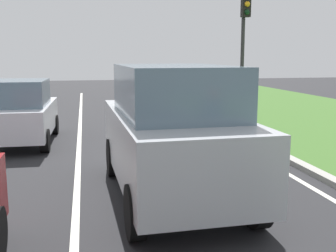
% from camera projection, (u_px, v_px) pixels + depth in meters
% --- Properties ---
extents(ground_plane, '(60.00, 60.00, 0.00)m').
position_uv_depth(ground_plane, '(105.00, 144.00, 11.42)').
color(ground_plane, '#262628').
extents(lane_line_center, '(0.12, 32.00, 0.01)m').
position_uv_depth(lane_line_center, '(79.00, 145.00, 11.29)').
color(lane_line_center, silver).
rests_on(lane_line_center, ground).
extents(lane_line_right_edge, '(0.12, 32.00, 0.01)m').
position_uv_depth(lane_line_right_edge, '(228.00, 139.00, 12.13)').
color(lane_line_right_edge, silver).
rests_on(lane_line_right_edge, ground).
extents(curb_right, '(0.24, 48.00, 0.12)m').
position_uv_depth(curb_right, '(245.00, 137.00, 12.21)').
color(curb_right, '#9E9B93').
rests_on(curb_right, ground).
extents(car_suv_ahead, '(2.07, 4.55, 2.28)m').
position_uv_depth(car_suv_ahead, '(173.00, 132.00, 6.98)').
color(car_suv_ahead, '#B7BABF').
rests_on(car_suv_ahead, ground).
extents(car_hatchback_far, '(1.81, 3.74, 1.78)m').
position_uv_depth(car_hatchback_far, '(21.00, 112.00, 11.39)').
color(car_hatchback_far, silver).
rests_on(car_hatchback_far, ground).
extents(traffic_light_near_right, '(0.32, 0.50, 4.97)m').
position_uv_depth(traffic_light_near_right, '(244.00, 30.00, 15.33)').
color(traffic_light_near_right, '#2D2D2D').
rests_on(traffic_light_near_right, ground).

